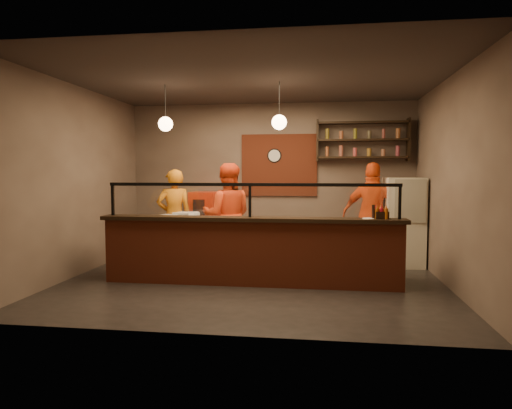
# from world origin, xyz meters

# --- Properties ---
(floor) EXTENTS (6.00, 6.00, 0.00)m
(floor) POSITION_xyz_m (0.00, 0.00, 0.00)
(floor) COLOR black
(floor) RESTS_ON ground
(ceiling) EXTENTS (6.00, 6.00, 0.00)m
(ceiling) POSITION_xyz_m (0.00, 0.00, 3.20)
(ceiling) COLOR #372E2A
(ceiling) RESTS_ON wall_back
(wall_back) EXTENTS (6.00, 0.00, 6.00)m
(wall_back) POSITION_xyz_m (0.00, 2.50, 1.60)
(wall_back) COLOR #705E52
(wall_back) RESTS_ON floor
(wall_left) EXTENTS (0.00, 5.00, 5.00)m
(wall_left) POSITION_xyz_m (-3.00, 0.00, 1.60)
(wall_left) COLOR #705E52
(wall_left) RESTS_ON floor
(wall_right) EXTENTS (0.00, 5.00, 5.00)m
(wall_right) POSITION_xyz_m (3.00, 0.00, 1.60)
(wall_right) COLOR #705E52
(wall_right) RESTS_ON floor
(wall_front) EXTENTS (6.00, 0.00, 6.00)m
(wall_front) POSITION_xyz_m (0.00, -2.50, 1.60)
(wall_front) COLOR #705E52
(wall_front) RESTS_ON floor
(brick_patch) EXTENTS (1.60, 0.04, 1.30)m
(brick_patch) POSITION_xyz_m (0.20, 2.47, 1.90)
(brick_patch) COLOR maroon
(brick_patch) RESTS_ON wall_back
(service_counter) EXTENTS (4.60, 0.25, 1.00)m
(service_counter) POSITION_xyz_m (0.00, -0.30, 0.50)
(service_counter) COLOR maroon
(service_counter) RESTS_ON floor
(counter_ledge) EXTENTS (4.70, 0.37, 0.06)m
(counter_ledge) POSITION_xyz_m (0.00, -0.30, 1.03)
(counter_ledge) COLOR black
(counter_ledge) RESTS_ON service_counter
(worktop_cabinet) EXTENTS (4.60, 0.75, 0.85)m
(worktop_cabinet) POSITION_xyz_m (0.00, 0.20, 0.42)
(worktop_cabinet) COLOR gray
(worktop_cabinet) RESTS_ON floor
(worktop) EXTENTS (4.60, 0.75, 0.05)m
(worktop) POSITION_xyz_m (0.00, 0.20, 0.88)
(worktop) COLOR silver
(worktop) RESTS_ON worktop_cabinet
(sneeze_guard) EXTENTS (4.50, 0.05, 0.52)m
(sneeze_guard) POSITION_xyz_m (0.00, -0.30, 1.37)
(sneeze_guard) COLOR white
(sneeze_guard) RESTS_ON counter_ledge
(wall_shelving) EXTENTS (1.84, 0.28, 0.85)m
(wall_shelving) POSITION_xyz_m (1.90, 2.32, 2.40)
(wall_shelving) COLOR black
(wall_shelving) RESTS_ON wall_back
(wall_clock) EXTENTS (0.30, 0.04, 0.30)m
(wall_clock) POSITION_xyz_m (0.10, 2.46, 2.10)
(wall_clock) COLOR black
(wall_clock) RESTS_ON wall_back
(pendant_left) EXTENTS (0.24, 0.24, 0.77)m
(pendant_left) POSITION_xyz_m (-1.50, 0.20, 2.55)
(pendant_left) COLOR black
(pendant_left) RESTS_ON ceiling
(pendant_right) EXTENTS (0.24, 0.24, 0.77)m
(pendant_right) POSITION_xyz_m (0.40, 0.20, 2.55)
(pendant_right) COLOR black
(pendant_right) RESTS_ON ceiling
(cook_left) EXTENTS (0.78, 0.67, 1.80)m
(cook_left) POSITION_xyz_m (-1.68, 1.13, 0.90)
(cook_left) COLOR orange
(cook_left) RESTS_ON floor
(cook_mid) EXTENTS (1.03, 0.86, 1.91)m
(cook_mid) POSITION_xyz_m (-0.62, 1.01, 0.96)
(cook_mid) COLOR red
(cook_mid) RESTS_ON floor
(cook_right) EXTENTS (1.21, 0.72, 1.94)m
(cook_right) POSITION_xyz_m (2.05, 1.50, 0.97)
(cook_right) COLOR #EC4E16
(cook_right) RESTS_ON floor
(fridge) EXTENTS (0.73, 0.68, 1.65)m
(fridge) POSITION_xyz_m (2.60, 1.54, 0.82)
(fridge) COLOR beige
(fridge) RESTS_ON floor
(red_cooler) EXTENTS (0.67, 0.63, 1.34)m
(red_cooler) POSITION_xyz_m (-1.32, 2.15, 0.67)
(red_cooler) COLOR red
(red_cooler) RESTS_ON floor
(pizza_dough) EXTENTS (0.57, 0.57, 0.01)m
(pizza_dough) POSITION_xyz_m (0.64, 0.16, 0.91)
(pizza_dough) COLOR beige
(pizza_dough) RESTS_ON worktop
(prep_tub_a) EXTENTS (0.40, 0.36, 0.17)m
(prep_tub_a) POSITION_xyz_m (-1.21, 0.29, 0.98)
(prep_tub_a) COLOR silver
(prep_tub_a) RESTS_ON worktop
(prep_tub_b) EXTENTS (0.40, 0.36, 0.16)m
(prep_tub_b) POSITION_xyz_m (-1.15, 0.37, 0.98)
(prep_tub_b) COLOR silver
(prep_tub_b) RESTS_ON worktop
(prep_tub_c) EXTENTS (0.34, 0.31, 0.14)m
(prep_tub_c) POSITION_xyz_m (-1.45, 0.14, 0.97)
(prep_tub_c) COLOR silver
(prep_tub_c) RESTS_ON worktop
(rolling_pin) EXTENTS (0.38, 0.13, 0.06)m
(rolling_pin) POSITION_xyz_m (-1.51, 0.23, 0.93)
(rolling_pin) COLOR gold
(rolling_pin) RESTS_ON worktop
(condiment_caddy) EXTENTS (0.23, 0.19, 0.11)m
(condiment_caddy) POSITION_xyz_m (1.96, -0.27, 1.12)
(condiment_caddy) COLOR black
(condiment_caddy) RESTS_ON counter_ledge
(pepper_mill) EXTENTS (0.05, 0.05, 0.21)m
(pepper_mill) POSITION_xyz_m (1.84, -0.32, 1.16)
(pepper_mill) COLOR black
(pepper_mill) RESTS_ON counter_ledge
(small_plate) EXTENTS (0.19, 0.19, 0.01)m
(small_plate) POSITION_xyz_m (1.77, -0.33, 1.07)
(small_plate) COLOR white
(small_plate) RESTS_ON counter_ledge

